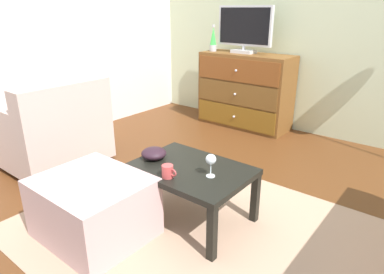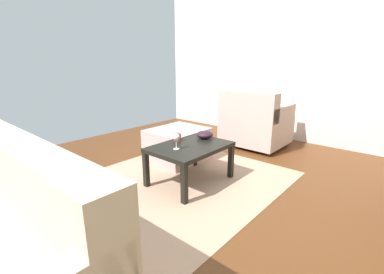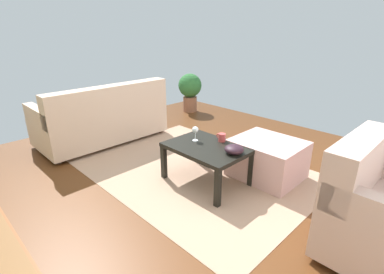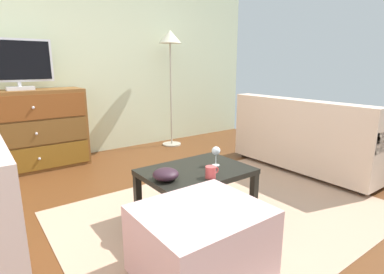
{
  "view_description": "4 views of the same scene",
  "coord_description": "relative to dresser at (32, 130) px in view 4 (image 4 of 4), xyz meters",
  "views": [
    {
      "loc": [
        1.28,
        -1.77,
        1.44
      ],
      "look_at": [
        -0.08,
        -0.08,
        0.63
      ],
      "focal_mm": 31.82,
      "sensor_mm": 36.0,
      "label": 1
    },
    {
      "loc": [
        1.89,
        1.61,
        1.24
      ],
      "look_at": [
        0.06,
        0.03,
        0.55
      ],
      "focal_mm": 24.72,
      "sensor_mm": 36.0,
      "label": 2
    },
    {
      "loc": [
        -1.87,
        1.89,
        1.54
      ],
      "look_at": [
        -0.03,
        0.07,
        0.55
      ],
      "focal_mm": 26.87,
      "sensor_mm": 36.0,
      "label": 3
    },
    {
      "loc": [
        -1.41,
        -1.88,
        1.2
      ],
      "look_at": [
        -0.05,
        -0.03,
        0.65
      ],
      "focal_mm": 28.32,
      "sensor_mm": 36.0,
      "label": 4
    }
  ],
  "objects": [
    {
      "name": "ottoman",
      "position": [
        0.42,
        -2.65,
        -0.25
      ],
      "size": [
        0.7,
        0.6,
        0.42
      ],
      "primitive_type": "cube",
      "rotation": [
        0.0,
        0.0,
        -0.0
      ],
      "color": "#C59C9B",
      "rests_on": "ground_plane"
    },
    {
      "name": "dresser",
      "position": [
        0.0,
        0.0,
        0.0
      ],
      "size": [
        1.17,
        0.49,
        0.93
      ],
      "color": "brown",
      "rests_on": "ground_plane"
    },
    {
      "name": "standing_lamp",
      "position": [
        1.88,
        -0.05,
        0.98
      ],
      "size": [
        0.32,
        0.32,
        1.68
      ],
      "color": "#A59E8C",
      "rests_on": "ground_plane"
    },
    {
      "name": "bowl_decorative",
      "position": [
        0.49,
        -2.15,
        -0.01
      ],
      "size": [
        0.18,
        0.18,
        0.08
      ],
      "primitive_type": "ellipsoid",
      "color": "black",
      "rests_on": "coffee_table"
    },
    {
      "name": "area_rug",
      "position": [
        1.06,
        -2.19,
        -0.46
      ],
      "size": [
        2.6,
        1.9,
        0.01
      ],
      "primitive_type": "cube",
      "color": "tan",
      "rests_on": "ground_plane"
    },
    {
      "name": "tv",
      "position": [
        -0.07,
        0.02,
        0.76
      ],
      "size": [
        0.73,
        0.18,
        0.56
      ],
      "color": "silver",
      "rests_on": "dresser"
    },
    {
      "name": "couch_large",
      "position": [
        2.6,
        -1.92,
        -0.13
      ],
      "size": [
        0.85,
        1.7,
        0.83
      ],
      "color": "#332319",
      "rests_on": "ground_plane"
    },
    {
      "name": "wine_glass",
      "position": [
        0.98,
        -2.12,
        0.06
      ],
      "size": [
        0.07,
        0.07,
        0.16
      ],
      "color": "silver",
      "rests_on": "coffee_table"
    },
    {
      "name": "mug",
      "position": [
        0.78,
        -2.3,
        -0.01
      ],
      "size": [
        0.11,
        0.08,
        0.08
      ],
      "color": "#BF4342",
      "rests_on": "coffee_table"
    },
    {
      "name": "coffee_table",
      "position": [
        0.8,
        -2.1,
        -0.11
      ],
      "size": [
        0.82,
        0.59,
        0.41
      ],
      "color": "black",
      "rests_on": "ground_plane"
    },
    {
      "name": "ground_plane",
      "position": [
        0.86,
        -1.99,
        -0.49
      ],
      "size": [
        5.31,
        5.08,
        0.05
      ],
      "primitive_type": "cube",
      "color": "#552E15"
    },
    {
      "name": "wall_accent_rear",
      "position": [
        0.86,
        0.31,
        0.92
      ],
      "size": [
        5.31,
        0.12,
        2.76
      ],
      "primitive_type": "cube",
      "color": "beige",
      "rests_on": "ground_plane"
    }
  ]
}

